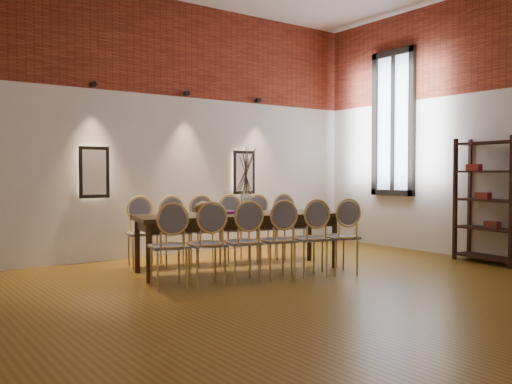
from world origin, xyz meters
TOP-DOWN VIEW (x-y plane):
  - floor at (0.00, 0.00)m, footprint 7.00×7.00m
  - wall_back at (0.00, 3.55)m, footprint 7.00×0.10m
  - wall_right at (3.55, 0.00)m, footprint 0.10×7.00m
  - brick_band_back at (0.00, 3.48)m, footprint 7.00×0.02m
  - brick_band_right at (3.48, 0.00)m, footprint 0.02×7.00m
  - niche_left at (-1.30, 3.45)m, footprint 0.36×0.06m
  - niche_right at (1.30, 3.45)m, footprint 0.36×0.06m
  - spot_fixture_left at (-1.30, 3.42)m, footprint 0.08×0.10m
  - spot_fixture_mid at (0.20, 3.42)m, footprint 0.08×0.10m
  - spot_fixture_right at (1.60, 3.42)m, footprint 0.08×0.10m
  - window_glass at (3.46, 2.00)m, footprint 0.02×0.78m
  - window_frame at (3.44, 2.00)m, footprint 0.08×0.90m
  - window_mullion at (3.44, 2.00)m, footprint 0.06×0.06m
  - dining_table at (0.04, 1.72)m, footprint 2.81×1.43m
  - chair_near_a at (-1.21, 1.26)m, footprint 0.53×0.53m
  - chair_near_b at (-0.77, 1.17)m, footprint 0.53×0.53m
  - chair_near_c at (-0.34, 1.07)m, footprint 0.53×0.53m
  - chair_near_d at (0.10, 0.97)m, footprint 0.53×0.53m
  - chair_near_e at (0.54, 0.87)m, footprint 0.53×0.53m
  - chair_near_f at (0.97, 0.78)m, footprint 0.53×0.53m
  - chair_far_a at (-0.90, 2.65)m, footprint 0.53×0.53m
  - chair_far_b at (-0.47, 2.56)m, footprint 0.53×0.53m
  - chair_far_c at (-0.03, 2.46)m, footprint 0.53×0.53m
  - chair_far_d at (0.41, 2.36)m, footprint 0.53×0.53m
  - chair_far_e at (0.85, 2.26)m, footprint 0.53×0.53m
  - chair_far_f at (1.28, 2.17)m, footprint 0.53×0.53m
  - vase at (0.14, 1.69)m, footprint 0.14×0.14m
  - dried_branches at (0.14, 1.69)m, footprint 0.50×0.50m
  - bowl at (-0.46, 1.77)m, footprint 0.24×0.24m
  - book at (-0.07, 1.89)m, footprint 0.29×0.23m
  - shelving_rack at (3.28, 0.10)m, footprint 0.50×1.04m

SIDE VIEW (x-z plane):
  - floor at x=0.00m, z-range -0.02..0.00m
  - dining_table at x=0.04m, z-range 0.00..0.75m
  - chair_near_a at x=-1.21m, z-range 0.00..0.94m
  - chair_near_b at x=-0.77m, z-range 0.00..0.94m
  - chair_near_c at x=-0.34m, z-range 0.00..0.94m
  - chair_near_d at x=0.10m, z-range 0.00..0.94m
  - chair_near_e at x=0.54m, z-range 0.00..0.94m
  - chair_near_f at x=0.97m, z-range 0.00..0.94m
  - chair_far_a at x=-0.90m, z-range 0.00..0.94m
  - chair_far_b at x=-0.47m, z-range 0.00..0.94m
  - chair_far_c at x=-0.03m, z-range 0.00..0.94m
  - chair_far_d at x=0.41m, z-range 0.00..0.94m
  - chair_far_e at x=0.85m, z-range 0.00..0.94m
  - chair_far_f at x=1.28m, z-range 0.00..0.94m
  - book at x=-0.07m, z-range 0.75..0.78m
  - bowl at x=-0.46m, z-range 0.75..0.93m
  - vase at x=0.14m, z-range 0.75..1.05m
  - shelving_rack at x=3.28m, z-range 0.00..1.80m
  - niche_left at x=-1.30m, z-range 0.97..1.63m
  - niche_right at x=1.30m, z-range 0.97..1.63m
  - dried_branches at x=0.14m, z-range 1.00..1.70m
  - wall_back at x=0.00m, z-range 0.00..4.00m
  - wall_right at x=3.55m, z-range 0.00..4.00m
  - window_glass at x=3.46m, z-range 0.96..3.34m
  - window_frame at x=3.44m, z-range 0.90..3.40m
  - window_mullion at x=3.44m, z-range 0.95..3.35m
  - spot_fixture_left at x=-1.30m, z-range 2.51..2.59m
  - spot_fixture_mid at x=0.20m, z-range 2.51..2.59m
  - spot_fixture_right at x=1.60m, z-range 2.51..2.59m
  - brick_band_back at x=0.00m, z-range 2.50..4.00m
  - brick_band_right at x=3.48m, z-range 2.50..4.00m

